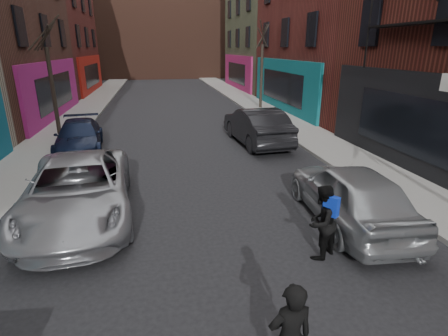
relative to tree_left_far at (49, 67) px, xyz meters
name	(u,v)px	position (x,y,z in m)	size (l,w,h in m)	color
sidewalk_left	(95,101)	(-0.05, 12.00, -3.31)	(2.50, 84.00, 0.13)	gray
sidewalk_right	(242,97)	(12.45, 12.00, -3.31)	(2.50, 84.00, 0.13)	gray
building_far	(160,28)	(6.20, 38.00, 3.62)	(40.00, 10.00, 14.00)	#47281E
tree_left_far	(49,67)	(0.00, 0.00, 0.00)	(2.00, 2.00, 6.50)	black
tree_right_far	(262,59)	(12.40, 6.00, 0.15)	(2.00, 2.00, 6.80)	black
parked_left_far	(78,189)	(2.80, -9.72, -2.60)	(2.60, 5.64, 1.57)	gray
parked_left_end	(79,137)	(1.60, -3.20, -2.73)	(1.83, 4.51, 1.31)	black
parked_right_far	(350,194)	(9.56, -11.31, -2.60)	(1.84, 4.58, 1.56)	#979B9F
parked_right_end	(256,126)	(9.40, -3.35, -2.54)	(1.77, 5.09, 1.68)	black
pedestrian	(321,222)	(8.15, -12.65, -2.56)	(1.00, 0.95, 1.62)	black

